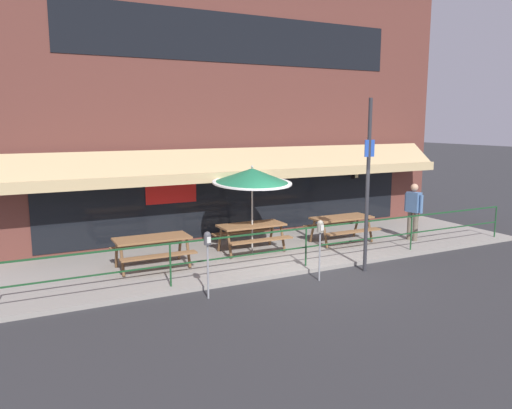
{
  "coord_description": "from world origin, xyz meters",
  "views": [
    {
      "loc": [
        -6.5,
        -9.78,
        3.63
      ],
      "look_at": [
        -0.72,
        1.6,
        1.5
      ],
      "focal_mm": 35.0,
      "sensor_mm": 36.0,
      "label": 1
    }
  ],
  "objects_px": {
    "picnic_table_centre": "(251,230)",
    "parking_meter_far": "(320,232)",
    "pedestrian_walking": "(413,209)",
    "picnic_table_left": "(152,244)",
    "street_sign_pole": "(368,184)",
    "picnic_table_right": "(342,222)",
    "patio_umbrella_centre": "(252,176)",
    "parking_meter_near": "(208,245)"
  },
  "relations": [
    {
      "from": "picnic_table_left",
      "to": "parking_meter_far",
      "type": "height_order",
      "value": "parking_meter_far"
    },
    {
      "from": "patio_umbrella_centre",
      "to": "parking_meter_near",
      "type": "height_order",
      "value": "patio_umbrella_centre"
    },
    {
      "from": "patio_umbrella_centre",
      "to": "street_sign_pole",
      "type": "xyz_separation_m",
      "value": [
        1.82,
        -2.55,
        -0.04
      ]
    },
    {
      "from": "picnic_table_left",
      "to": "patio_umbrella_centre",
      "type": "bearing_deg",
      "value": 5.17
    },
    {
      "from": "pedestrian_walking",
      "to": "parking_meter_near",
      "type": "height_order",
      "value": "pedestrian_walking"
    },
    {
      "from": "pedestrian_walking",
      "to": "parking_meter_near",
      "type": "distance_m",
      "value": 7.41
    },
    {
      "from": "picnic_table_right",
      "to": "parking_meter_far",
      "type": "distance_m",
      "value": 3.49
    },
    {
      "from": "pedestrian_walking",
      "to": "street_sign_pole",
      "type": "height_order",
      "value": "street_sign_pole"
    },
    {
      "from": "picnic_table_centre",
      "to": "patio_umbrella_centre",
      "type": "bearing_deg",
      "value": -90.0
    },
    {
      "from": "patio_umbrella_centre",
      "to": "street_sign_pole",
      "type": "relative_size",
      "value": 0.57
    },
    {
      "from": "pedestrian_walking",
      "to": "parking_meter_far",
      "type": "xyz_separation_m",
      "value": [
        -4.51,
        -1.72,
        0.09
      ]
    },
    {
      "from": "picnic_table_left",
      "to": "picnic_table_centre",
      "type": "relative_size",
      "value": 1.0
    },
    {
      "from": "picnic_table_centre",
      "to": "parking_meter_far",
      "type": "height_order",
      "value": "parking_meter_far"
    },
    {
      "from": "patio_umbrella_centre",
      "to": "parking_meter_far",
      "type": "relative_size",
      "value": 1.67
    },
    {
      "from": "picnic_table_centre",
      "to": "pedestrian_walking",
      "type": "xyz_separation_m",
      "value": [
        4.9,
        -1.0,
        0.35
      ]
    },
    {
      "from": "picnic_table_left",
      "to": "parking_meter_far",
      "type": "bearing_deg",
      "value": -36.74
    },
    {
      "from": "picnic_table_right",
      "to": "patio_umbrella_centre",
      "type": "relative_size",
      "value": 0.76
    },
    {
      "from": "picnic_table_centre",
      "to": "parking_meter_far",
      "type": "relative_size",
      "value": 1.27
    },
    {
      "from": "parking_meter_near",
      "to": "street_sign_pole",
      "type": "xyz_separation_m",
      "value": [
        4.13,
        0.06,
        1.0
      ]
    },
    {
      "from": "picnic_table_centre",
      "to": "patio_umbrella_centre",
      "type": "xyz_separation_m",
      "value": [
        -0.0,
        -0.05,
        1.47
      ]
    },
    {
      "from": "picnic_table_centre",
      "to": "pedestrian_walking",
      "type": "height_order",
      "value": "pedestrian_walking"
    },
    {
      "from": "picnic_table_left",
      "to": "picnic_table_right",
      "type": "height_order",
      "value": "same"
    },
    {
      "from": "picnic_table_centre",
      "to": "street_sign_pole",
      "type": "relative_size",
      "value": 0.43
    },
    {
      "from": "picnic_table_left",
      "to": "pedestrian_walking",
      "type": "xyz_separation_m",
      "value": [
        7.74,
        -0.7,
        0.35
      ]
    },
    {
      "from": "parking_meter_far",
      "to": "picnic_table_centre",
      "type": "bearing_deg",
      "value": 98.31
    },
    {
      "from": "picnic_table_right",
      "to": "parking_meter_near",
      "type": "bearing_deg",
      "value": -155.06
    },
    {
      "from": "picnic_table_left",
      "to": "picnic_table_right",
      "type": "relative_size",
      "value": 1.0
    },
    {
      "from": "picnic_table_left",
      "to": "street_sign_pole",
      "type": "xyz_separation_m",
      "value": [
        4.65,
        -2.29,
        1.44
      ]
    },
    {
      "from": "pedestrian_walking",
      "to": "picnic_table_right",
      "type": "bearing_deg",
      "value": 160.22
    },
    {
      "from": "patio_umbrella_centre",
      "to": "picnic_table_centre",
      "type": "bearing_deg",
      "value": 90.0
    },
    {
      "from": "picnic_table_left",
      "to": "street_sign_pole",
      "type": "relative_size",
      "value": 0.43
    },
    {
      "from": "picnic_table_right",
      "to": "parking_meter_near",
      "type": "distance_m",
      "value": 5.7
    },
    {
      "from": "patio_umbrella_centre",
      "to": "parking_meter_near",
      "type": "xyz_separation_m",
      "value": [
        -2.32,
        -2.6,
        -1.03
      ]
    },
    {
      "from": "patio_umbrella_centre",
      "to": "picnic_table_left",
      "type": "bearing_deg",
      "value": -174.83
    },
    {
      "from": "parking_meter_far",
      "to": "picnic_table_left",
      "type": "bearing_deg",
      "value": 143.26
    },
    {
      "from": "picnic_table_left",
      "to": "parking_meter_near",
      "type": "xyz_separation_m",
      "value": [
        0.52,
        -2.35,
        0.44
      ]
    },
    {
      "from": "pedestrian_walking",
      "to": "parking_meter_near",
      "type": "xyz_separation_m",
      "value": [
        -7.22,
        -1.65,
        0.09
      ]
    },
    {
      "from": "picnic_table_centre",
      "to": "parking_meter_far",
      "type": "bearing_deg",
      "value": -81.69
    },
    {
      "from": "picnic_table_centre",
      "to": "pedestrian_walking",
      "type": "relative_size",
      "value": 1.05
    },
    {
      "from": "pedestrian_walking",
      "to": "parking_meter_far",
      "type": "height_order",
      "value": "pedestrian_walking"
    },
    {
      "from": "parking_meter_near",
      "to": "parking_meter_far",
      "type": "height_order",
      "value": "same"
    },
    {
      "from": "parking_meter_near",
      "to": "street_sign_pole",
      "type": "distance_m",
      "value": 4.25
    }
  ]
}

